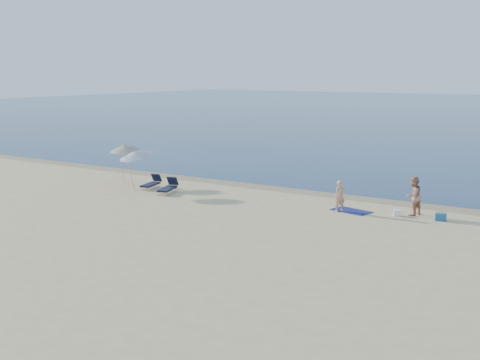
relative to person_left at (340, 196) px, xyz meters
The scene contains 11 objects.
ground 16.20m from the person_left, 101.50° to the right, with size 160.00×160.00×0.00m, color tan.
wet_sand_strip 4.86m from the person_left, 132.29° to the left, with size 240.00×1.60×0.00m, color #847254.
person_left is the anchor object (origin of this frame).
person_right 3.53m from the person_left, 19.12° to the left, with size 0.93×0.73×1.92m, color #AC715A.
beach_towel 0.97m from the person_left, 37.92° to the left, with size 1.92×1.07×0.03m, color #101852.
white_bag 2.88m from the person_left, 13.14° to the left, with size 0.34×0.29×0.29m, color white.
blue_cooler 4.88m from the person_left, ahead, with size 0.50×0.36×0.36m, color #1B5392.
umbrella_near 12.46m from the person_left, behind, with size 2.45×2.47×2.59m.
umbrella_far 14.73m from the person_left, behind, with size 2.35×2.37×2.58m.
lounger_left 12.07m from the person_left, behind, with size 0.93×1.84×0.78m.
lounger_right 10.36m from the person_left, behind, with size 1.12×1.96×0.82m.
Camera 1 is at (14.71, -11.68, 6.94)m, focal length 45.00 mm.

